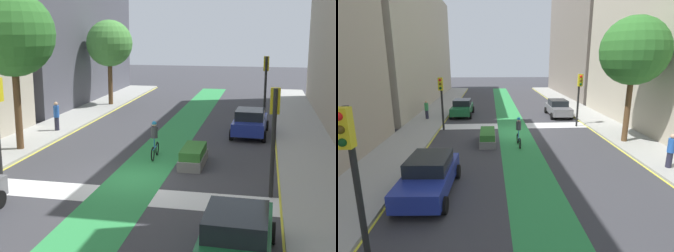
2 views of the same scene
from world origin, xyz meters
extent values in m
plane|color=#38383D|center=(0.00, 0.00, 0.00)|extent=(120.00, 120.00, 0.00)
cube|color=#2D8C47|center=(0.15, 0.00, 0.00)|extent=(2.40, 60.00, 0.01)
cube|color=silver|center=(0.00, -2.00, 0.00)|extent=(12.00, 1.80, 0.01)
cube|color=#9E9E99|center=(-7.50, 0.00, 0.07)|extent=(3.00, 60.00, 0.15)
cube|color=yellow|center=(-6.00, 0.00, 0.01)|extent=(0.16, 60.00, 0.01)
cube|color=#9E9E99|center=(7.50, 0.00, 0.07)|extent=(3.00, 60.00, 0.15)
cube|color=yellow|center=(6.00, 0.00, 0.01)|extent=(0.16, 60.00, 0.01)
cube|color=slate|center=(-12.88, -20.48, 12.57)|extent=(7.76, 19.04, 25.13)
cube|color=#B2A893|center=(12.33, -15.74, 7.04)|extent=(6.66, 28.52, 14.08)
cylinder|color=black|center=(5.62, -1.05, 2.04)|extent=(0.16, 0.16, 4.08)
cube|color=gold|center=(5.62, -0.85, 3.60)|extent=(0.35, 0.28, 0.95)
sphere|color=red|center=(5.62, -0.71, 3.90)|extent=(0.20, 0.20, 0.20)
sphere|color=#4C380C|center=(5.62, -0.71, 3.60)|extent=(0.20, 0.20, 0.20)
sphere|color=#0C3814|center=(5.62, -0.71, 3.30)|extent=(0.20, 0.20, 0.20)
cylinder|color=black|center=(-5.15, -1.56, 2.13)|extent=(0.16, 0.16, 4.26)
cube|color=gold|center=(-5.15, -1.36, 3.78)|extent=(0.35, 0.28, 0.95)
sphere|color=red|center=(-5.15, -1.22, 4.08)|extent=(0.20, 0.20, 0.20)
sphere|color=#4C380C|center=(-5.15, -1.22, 3.78)|extent=(0.20, 0.20, 0.20)
sphere|color=#0C3814|center=(-5.15, -1.22, 3.48)|extent=(0.20, 0.20, 0.20)
cylinder|color=black|center=(5.30, 13.03, 2.20)|extent=(0.16, 0.16, 4.40)
cube|color=gold|center=(5.30, 13.23, 3.92)|extent=(0.35, 0.28, 0.95)
sphere|color=red|center=(5.30, 13.37, 4.22)|extent=(0.20, 0.20, 0.20)
sphere|color=#4C380C|center=(5.30, 13.37, 3.92)|extent=(0.20, 0.20, 0.20)
sphere|color=#0C3814|center=(5.30, 13.37, 3.62)|extent=(0.20, 0.20, 0.20)
cube|color=navy|center=(4.50, 9.11, 0.67)|extent=(1.99, 4.28, 0.70)
cube|color=black|center=(4.49, 8.91, 1.29)|extent=(1.69, 2.07, 0.55)
cylinder|color=black|center=(3.67, 10.62, 0.32)|extent=(0.25, 0.65, 0.64)
cylinder|color=black|center=(5.47, 10.54, 0.32)|extent=(0.25, 0.65, 0.64)
cylinder|color=black|center=(3.53, 7.68, 0.32)|extent=(0.25, 0.65, 0.64)
cylinder|color=black|center=(5.33, 7.60, 0.32)|extent=(0.25, 0.65, 0.64)
cube|color=slate|center=(-4.61, -5.56, 0.67)|extent=(1.88, 4.23, 0.70)
cube|color=black|center=(-4.62, -5.76, 1.29)|extent=(1.64, 2.03, 0.55)
cylinder|color=black|center=(-5.48, -4.07, 0.32)|extent=(0.23, 0.64, 0.64)
cylinder|color=black|center=(-3.69, -4.10, 0.32)|extent=(0.23, 0.64, 0.64)
cylinder|color=black|center=(-5.54, -7.01, 0.32)|extent=(0.23, 0.64, 0.64)
cylinder|color=black|center=(-3.74, -7.04, 0.32)|extent=(0.23, 0.64, 0.64)
cube|color=#196033|center=(4.66, -6.33, 0.67)|extent=(1.91, 4.25, 0.70)
cube|color=black|center=(4.66, -6.53, 1.29)|extent=(1.65, 2.04, 0.55)
cylinder|color=black|center=(3.80, -4.83, 0.32)|extent=(0.24, 0.65, 0.64)
cylinder|color=black|center=(5.60, -4.88, 0.32)|extent=(0.24, 0.65, 0.64)
cylinder|color=black|center=(3.72, -7.77, 0.32)|extent=(0.24, 0.65, 0.64)
cylinder|color=black|center=(5.52, -7.82, 0.32)|extent=(0.24, 0.65, 0.64)
torus|color=black|center=(0.15, 3.75, 0.34)|extent=(0.08, 0.68, 0.68)
torus|color=black|center=(0.18, 2.70, 0.34)|extent=(0.08, 0.68, 0.68)
cylinder|color=#2672BF|center=(0.17, 3.23, 0.52)|extent=(0.09, 0.95, 0.06)
cylinder|color=#2672BF|center=(0.17, 3.08, 0.79)|extent=(0.05, 0.05, 0.50)
cylinder|color=#3F3F47|center=(0.17, 3.08, 1.31)|extent=(0.32, 0.32, 0.55)
sphere|color=beige|center=(0.17, 3.08, 1.70)|extent=(0.22, 0.22, 0.22)
sphere|color=#268CCC|center=(0.17, 3.08, 1.74)|extent=(0.23, 0.23, 0.23)
cylinder|color=#262638|center=(7.67, -4.54, 0.53)|extent=(0.28, 0.28, 0.76)
cylinder|color=#338C4C|center=(7.67, -4.54, 1.24)|extent=(0.34, 0.34, 0.67)
sphere|color=tan|center=(7.67, -4.54, 1.69)|extent=(0.22, 0.22, 0.22)
cylinder|color=#262638|center=(-6.92, 7.42, 0.55)|extent=(0.28, 0.28, 0.79)
cylinder|color=#2659B2|center=(-6.92, 7.42, 1.30)|extent=(0.34, 0.34, 0.71)
sphere|color=tan|center=(-6.92, 7.42, 1.76)|extent=(0.23, 0.23, 0.23)
cylinder|color=brown|center=(-6.87, 3.02, 2.29)|extent=(0.36, 0.36, 4.29)
sphere|color=#2D6B28|center=(-6.87, 3.02, 5.89)|extent=(4.14, 4.14, 4.14)
cube|color=slate|center=(2.15, 2.48, 0.23)|extent=(1.05, 2.66, 0.45)
cube|color=#33722D|center=(2.15, 2.48, 0.65)|extent=(0.94, 2.40, 0.40)
camera|label=1|loc=(5.20, -17.65, 6.14)|focal=49.03mm
camera|label=2|loc=(1.97, 19.25, 5.46)|focal=28.29mm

